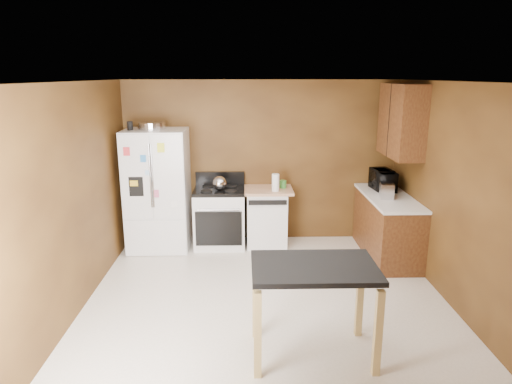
{
  "coord_description": "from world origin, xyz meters",
  "views": [
    {
      "loc": [
        -0.24,
        -4.75,
        2.57
      ],
      "look_at": [
        -0.11,
        0.85,
        1.12
      ],
      "focal_mm": 32.0,
      "sensor_mm": 36.0,
      "label": 1
    }
  ],
  "objects_px": {
    "pen_cup": "(130,126)",
    "gas_range": "(220,216)",
    "green_canister": "(283,184)",
    "roasting_pan": "(152,126)",
    "paper_towel": "(276,183)",
    "toaster": "(387,190)",
    "kettle": "(220,183)",
    "microwave": "(383,181)",
    "dishwasher": "(267,216)",
    "island": "(314,280)",
    "refrigerator": "(158,190)"
  },
  "relations": [
    {
      "from": "green_canister",
      "to": "paper_towel",
      "type": "bearing_deg",
      "value": -122.71
    },
    {
      "from": "dishwasher",
      "to": "green_canister",
      "type": "bearing_deg",
      "value": 12.38
    },
    {
      "from": "microwave",
      "to": "dishwasher",
      "type": "xyz_separation_m",
      "value": [
        -1.73,
        0.14,
        -0.58
      ]
    },
    {
      "from": "roasting_pan",
      "to": "refrigerator",
      "type": "relative_size",
      "value": 0.22
    },
    {
      "from": "kettle",
      "to": "island",
      "type": "xyz_separation_m",
      "value": [
        1.0,
        -2.8,
        -0.25
      ]
    },
    {
      "from": "dishwasher",
      "to": "kettle",
      "type": "bearing_deg",
      "value": -171.39
    },
    {
      "from": "roasting_pan",
      "to": "dishwasher",
      "type": "relative_size",
      "value": 0.45
    },
    {
      "from": "microwave",
      "to": "paper_towel",
      "type": "bearing_deg",
      "value": 84.03
    },
    {
      "from": "pen_cup",
      "to": "paper_towel",
      "type": "distance_m",
      "value": 2.25
    },
    {
      "from": "kettle",
      "to": "green_canister",
      "type": "bearing_deg",
      "value": 9.6
    },
    {
      "from": "toaster",
      "to": "dishwasher",
      "type": "xyz_separation_m",
      "value": [
        -1.65,
        0.58,
        -0.55
      ]
    },
    {
      "from": "green_canister",
      "to": "island",
      "type": "xyz_separation_m",
      "value": [
        0.05,
        -2.96,
        -0.19
      ]
    },
    {
      "from": "pen_cup",
      "to": "kettle",
      "type": "bearing_deg",
      "value": 1.73
    },
    {
      "from": "green_canister",
      "to": "island",
      "type": "bearing_deg",
      "value": -89.12
    },
    {
      "from": "paper_towel",
      "to": "toaster",
      "type": "bearing_deg",
      "value": -16.22
    },
    {
      "from": "island",
      "to": "paper_towel",
      "type": "bearing_deg",
      "value": 93.52
    },
    {
      "from": "kettle",
      "to": "microwave",
      "type": "height_order",
      "value": "microwave"
    },
    {
      "from": "pen_cup",
      "to": "refrigerator",
      "type": "xyz_separation_m",
      "value": [
        0.33,
        0.06,
        -0.96
      ]
    },
    {
      "from": "refrigerator",
      "to": "island",
      "type": "relative_size",
      "value": 1.59
    },
    {
      "from": "green_canister",
      "to": "kettle",
      "type": "bearing_deg",
      "value": -170.4
    },
    {
      "from": "roasting_pan",
      "to": "toaster",
      "type": "distance_m",
      "value": 3.48
    },
    {
      "from": "kettle",
      "to": "dishwasher",
      "type": "xyz_separation_m",
      "value": [
        0.71,
        0.11,
        -0.55
      ]
    },
    {
      "from": "microwave",
      "to": "dishwasher",
      "type": "bearing_deg",
      "value": 79.41
    },
    {
      "from": "green_canister",
      "to": "toaster",
      "type": "bearing_deg",
      "value": -24.48
    },
    {
      "from": "gas_range",
      "to": "refrigerator",
      "type": "bearing_deg",
      "value": -176.19
    },
    {
      "from": "kettle",
      "to": "microwave",
      "type": "relative_size",
      "value": 0.43
    },
    {
      "from": "roasting_pan",
      "to": "refrigerator",
      "type": "distance_m",
      "value": 0.95
    },
    {
      "from": "island",
      "to": "toaster",
      "type": "bearing_deg",
      "value": 59.75
    },
    {
      "from": "gas_range",
      "to": "paper_towel",
      "type": "bearing_deg",
      "value": -7.77
    },
    {
      "from": "roasting_pan",
      "to": "green_canister",
      "type": "distance_m",
      "value": 2.13
    },
    {
      "from": "green_canister",
      "to": "island",
      "type": "distance_m",
      "value": 2.97
    },
    {
      "from": "roasting_pan",
      "to": "green_canister",
      "type": "relative_size",
      "value": 3.46
    },
    {
      "from": "paper_towel",
      "to": "microwave",
      "type": "distance_m",
      "value": 1.6
    },
    {
      "from": "pen_cup",
      "to": "green_canister",
      "type": "height_order",
      "value": "pen_cup"
    },
    {
      "from": "toaster",
      "to": "island",
      "type": "relative_size",
      "value": 0.25
    },
    {
      "from": "paper_towel",
      "to": "island",
      "type": "bearing_deg",
      "value": -86.48
    },
    {
      "from": "roasting_pan",
      "to": "kettle",
      "type": "xyz_separation_m",
      "value": [
        0.97,
        -0.08,
        -0.84
      ]
    },
    {
      "from": "pen_cup",
      "to": "gas_range",
      "type": "xyz_separation_m",
      "value": [
        1.24,
        0.12,
        -1.4
      ]
    },
    {
      "from": "green_canister",
      "to": "refrigerator",
      "type": "height_order",
      "value": "refrigerator"
    },
    {
      "from": "kettle",
      "to": "roasting_pan",
      "type": "bearing_deg",
      "value": 175.55
    },
    {
      "from": "pen_cup",
      "to": "toaster",
      "type": "distance_m",
      "value": 3.74
    },
    {
      "from": "toaster",
      "to": "microwave",
      "type": "relative_size",
      "value": 0.59
    },
    {
      "from": "paper_towel",
      "to": "pen_cup",
      "type": "bearing_deg",
      "value": -179.85
    },
    {
      "from": "pen_cup",
      "to": "island",
      "type": "xyz_separation_m",
      "value": [
        2.26,
        -2.76,
        -1.1
      ]
    },
    {
      "from": "pen_cup",
      "to": "roasting_pan",
      "type": "bearing_deg",
      "value": 21.86
    },
    {
      "from": "kettle",
      "to": "refrigerator",
      "type": "height_order",
      "value": "refrigerator"
    },
    {
      "from": "kettle",
      "to": "gas_range",
      "type": "xyz_separation_m",
      "value": [
        -0.01,
        0.08,
        -0.54
      ]
    },
    {
      "from": "gas_range",
      "to": "kettle",
      "type": "bearing_deg",
      "value": -81.48
    },
    {
      "from": "pen_cup",
      "to": "island",
      "type": "height_order",
      "value": "pen_cup"
    },
    {
      "from": "roasting_pan",
      "to": "paper_towel",
      "type": "height_order",
      "value": "roasting_pan"
    }
  ]
}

